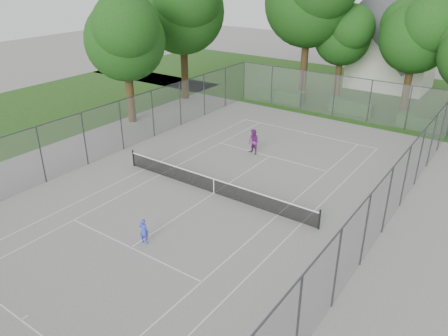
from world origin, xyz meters
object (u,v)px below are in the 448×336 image
Objects in this scene: house at (393,50)px; girl_player at (144,231)px; tennis_net at (214,185)px; woman_player at (254,142)px.

girl_player is at bearing -91.32° from house.
girl_player is at bearing -87.67° from tennis_net.
house reaches higher than tennis_net.
house reaches higher than woman_player.
house is at bearing 97.89° from woman_player.
woman_player reaches higher than tennis_net.
woman_player reaches higher than girl_player.
woman_player is (-1.40, 11.84, 0.23)m from girl_player.
tennis_net is 10.09× the size of girl_player.
tennis_net is 5.74m from girl_player.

